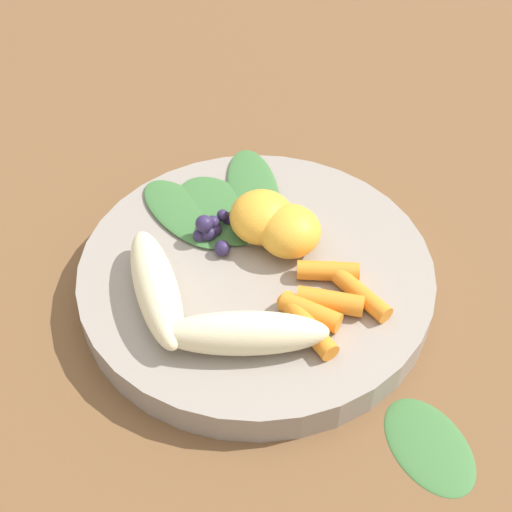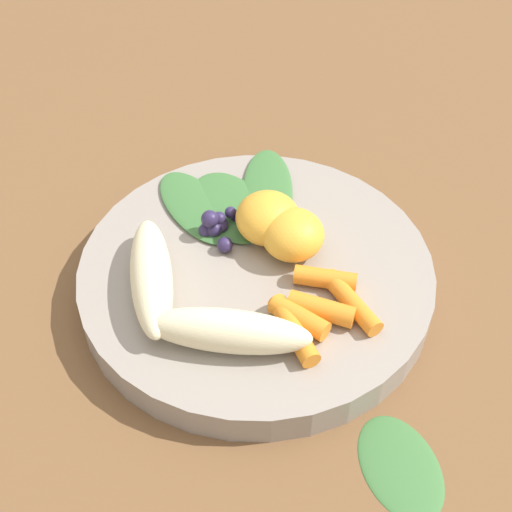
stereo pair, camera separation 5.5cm
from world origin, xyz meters
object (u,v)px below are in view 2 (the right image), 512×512
object	(u,v)px
banana_peeled_right	(151,276)
orange_segment_near	(268,218)
bowl	(256,276)
banana_peeled_left	(228,331)
kale_leaf_stray	(401,465)

from	to	relation	value
banana_peeled_right	orange_segment_near	world-z (taller)	orange_segment_near
bowl	banana_peeled_right	distance (m)	0.09
bowl	banana_peeled_right	bearing A→B (deg)	-109.00
bowl	banana_peeled_left	xyz separation A→B (m)	(0.05, -0.06, 0.03)
banana_peeled_right	bowl	bearing A→B (deg)	99.72
orange_segment_near	banana_peeled_left	bearing A→B (deg)	-52.46
banana_peeled_right	kale_leaf_stray	bearing A→B (deg)	43.79
banana_peeled_left	kale_leaf_stray	distance (m)	0.15
banana_peeled_left	orange_segment_near	world-z (taller)	orange_segment_near
banana_peeled_right	banana_peeled_left	bearing A→B (deg)	39.46
banana_peeled_left	orange_segment_near	distance (m)	0.12
banana_peeled_right	orange_segment_near	xyz separation A→B (m)	(0.01, 0.11, 0.00)
bowl	banana_peeled_left	bearing A→B (deg)	-51.94
bowl	kale_leaf_stray	bearing A→B (deg)	-6.73
banana_peeled_left	kale_leaf_stray	bearing A→B (deg)	-27.40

